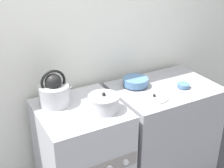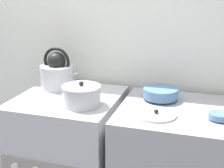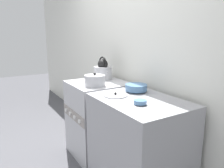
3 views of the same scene
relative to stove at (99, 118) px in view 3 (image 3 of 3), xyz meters
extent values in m
plane|color=#4C4C51|center=(0.00, -0.32, -0.45)|extent=(12.00, 12.00, 0.00)
cube|color=silver|center=(0.00, 0.39, 0.80)|extent=(7.00, 0.06, 2.50)
cube|color=#B2B2B7|center=(0.00, 0.00, 0.00)|extent=(0.63, 0.64, 0.90)
cube|color=gray|center=(0.00, -0.32, 0.11)|extent=(0.60, 0.01, 0.11)
cylinder|color=silver|center=(-0.20, -0.33, 0.11)|extent=(0.04, 0.02, 0.04)
cylinder|color=silver|center=(-0.07, -0.33, 0.11)|extent=(0.04, 0.02, 0.04)
cylinder|color=silver|center=(0.07, -0.33, 0.11)|extent=(0.04, 0.02, 0.04)
cylinder|color=silver|center=(0.20, -0.33, 0.11)|extent=(0.04, 0.02, 0.04)
cube|color=#99999E|center=(0.78, 0.00, 0.00)|extent=(0.86, 0.63, 0.89)
cylinder|color=#B2B2B7|center=(-0.14, 0.14, 0.53)|extent=(0.23, 0.23, 0.16)
sphere|color=black|center=(-0.14, 0.14, 0.64)|extent=(0.12, 0.12, 0.12)
torus|color=black|center=(-0.14, 0.14, 0.63)|extent=(0.19, 0.02, 0.19)
cone|color=#B2B2B7|center=(-0.03, 0.14, 0.55)|extent=(0.11, 0.05, 0.09)
cylinder|color=#B2B2B7|center=(0.14, -0.11, 0.50)|extent=(0.22, 0.22, 0.10)
cylinder|color=#B2B2B7|center=(0.14, -0.11, 0.56)|extent=(0.23, 0.23, 0.01)
sphere|color=black|center=(0.14, -0.11, 0.58)|extent=(0.03, 0.03, 0.03)
cylinder|color=#4C729E|center=(0.56, 0.12, 0.45)|extent=(0.10, 0.10, 0.01)
cylinder|color=#4C729E|center=(0.56, 0.12, 0.49)|extent=(0.21, 0.21, 0.06)
cylinder|color=#4C729E|center=(0.90, -0.09, 0.45)|extent=(0.05, 0.05, 0.01)
cylinder|color=#4C729E|center=(0.90, -0.09, 0.47)|extent=(0.10, 0.10, 0.03)
cylinder|color=#B2B2B7|center=(0.58, -0.13, 0.45)|extent=(0.22, 0.22, 0.01)
sphere|color=black|center=(0.58, -0.13, 0.47)|extent=(0.02, 0.02, 0.02)
camera|label=1|loc=(-0.75, -1.86, 1.59)|focal=50.00mm
camera|label=2|loc=(0.81, -1.69, 1.11)|focal=50.00mm
camera|label=3|loc=(2.20, -1.15, 0.99)|focal=35.00mm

